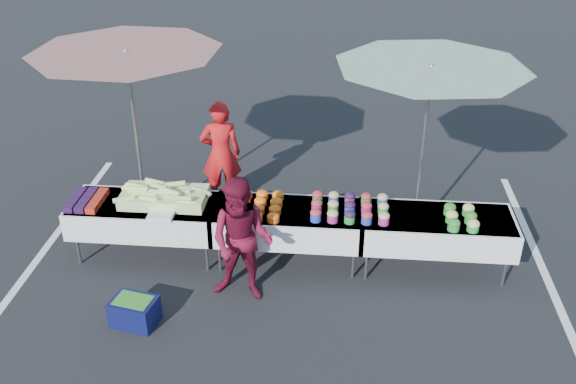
# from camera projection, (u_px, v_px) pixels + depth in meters

# --- Properties ---
(ground) EXTENTS (80.00, 80.00, 0.00)m
(ground) POSITION_uv_depth(u_px,v_px,m) (288.00, 260.00, 8.19)
(ground) COLOR black
(stripe_left) EXTENTS (0.10, 5.00, 0.00)m
(stripe_left) POSITION_uv_depth(u_px,v_px,m) (47.00, 247.00, 8.45)
(stripe_left) COLOR silver
(stripe_left) RESTS_ON ground
(stripe_right) EXTENTS (0.10, 5.00, 0.00)m
(stripe_right) POSITION_uv_depth(u_px,v_px,m) (545.00, 274.00, 7.94)
(stripe_right) COLOR silver
(stripe_right) RESTS_ON ground
(table_left) EXTENTS (1.86, 0.81, 0.75)m
(table_left) POSITION_uv_depth(u_px,v_px,m) (146.00, 215.00, 8.05)
(table_left) COLOR white
(table_left) RESTS_ON ground
(table_center) EXTENTS (1.86, 0.81, 0.75)m
(table_center) POSITION_uv_depth(u_px,v_px,m) (288.00, 221.00, 7.91)
(table_center) COLOR white
(table_center) RESTS_ON ground
(table_right) EXTENTS (1.86, 0.81, 0.75)m
(table_right) POSITION_uv_depth(u_px,v_px,m) (436.00, 229.00, 7.77)
(table_right) COLOR white
(table_right) RESTS_ON ground
(berry_punnets) EXTENTS (0.40, 0.54, 0.08)m
(berry_punnets) POSITION_uv_depth(u_px,v_px,m) (86.00, 200.00, 7.96)
(berry_punnets) COLOR black
(berry_punnets) RESTS_ON table_left
(corn_pile) EXTENTS (1.16, 0.57, 0.26)m
(corn_pile) POSITION_uv_depth(u_px,v_px,m) (163.00, 196.00, 7.94)
(corn_pile) COLOR #B8E475
(corn_pile) RESTS_ON table_left
(plastic_bags) EXTENTS (0.30, 0.25, 0.05)m
(plastic_bags) POSITION_uv_depth(u_px,v_px,m) (161.00, 215.00, 7.67)
(plastic_bags) COLOR white
(plastic_bags) RESTS_ON table_left
(carrot_bowls) EXTENTS (0.55, 0.69, 0.11)m
(carrot_bowls) POSITION_uv_depth(u_px,v_px,m) (259.00, 205.00, 7.82)
(carrot_bowls) COLOR #E35019
(carrot_bowls) RESTS_ON table_center
(potato_cups) EXTENTS (0.94, 0.58, 0.16)m
(potato_cups) POSITION_uv_depth(u_px,v_px,m) (350.00, 207.00, 7.73)
(potato_cups) COLOR #273AB6
(potato_cups) RESTS_ON table_right
(bean_baskets) EXTENTS (0.36, 0.50, 0.15)m
(bean_baskets) POSITION_uv_depth(u_px,v_px,m) (461.00, 217.00, 7.54)
(bean_baskets) COLOR green
(bean_baskets) RESTS_ON table_right
(vendor) EXTENTS (0.64, 0.49, 1.58)m
(vendor) POSITION_uv_depth(u_px,v_px,m) (221.00, 154.00, 9.10)
(vendor) COLOR red
(vendor) RESTS_ON ground
(customer) EXTENTS (0.82, 0.68, 1.53)m
(customer) POSITION_uv_depth(u_px,v_px,m) (242.00, 241.00, 7.21)
(customer) COLOR maroon
(customer) RESTS_ON ground
(umbrella_left) EXTENTS (3.08, 3.08, 2.47)m
(umbrella_left) POSITION_uv_depth(u_px,v_px,m) (128.00, 67.00, 7.96)
(umbrella_left) COLOR black
(umbrella_left) RESTS_ON ground
(umbrella_right) EXTENTS (2.87, 2.87, 2.41)m
(umbrella_right) POSITION_uv_depth(u_px,v_px,m) (430.00, 82.00, 7.64)
(umbrella_right) COLOR black
(umbrella_right) RESTS_ON ground
(storage_bin) EXTENTS (0.55, 0.44, 0.32)m
(storage_bin) POSITION_uv_depth(u_px,v_px,m) (134.00, 311.00, 7.07)
(storage_bin) COLOR #0C1140
(storage_bin) RESTS_ON ground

